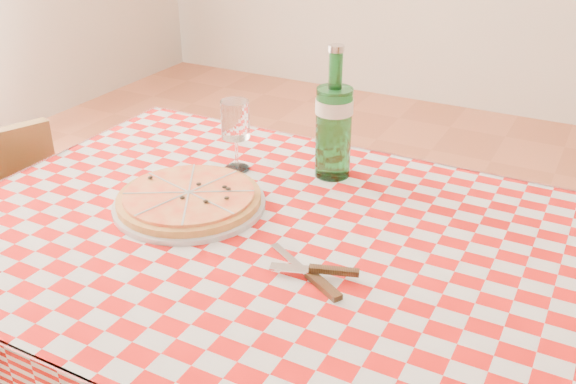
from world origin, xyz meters
name	(u,v)px	position (x,y,z in m)	size (l,w,h in m)	color
dining_table	(283,280)	(0.00, 0.00, 0.66)	(1.20, 0.80, 0.75)	brown
tablecloth	(282,238)	(0.00, 0.00, 0.75)	(1.30, 0.90, 0.01)	#AC0D0A
pizza_plate	(189,197)	(-0.22, 0.01, 0.78)	(0.31, 0.31, 0.04)	#CB8E43
water_bottle	(334,113)	(-0.03, 0.28, 0.90)	(0.08, 0.08, 0.29)	#196426
wine_glass	(236,136)	(-0.23, 0.21, 0.84)	(0.06, 0.06, 0.16)	silver
cutlery	(309,271)	(0.10, -0.09, 0.77)	(0.21, 0.18, 0.02)	silver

